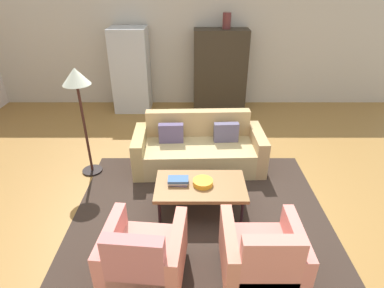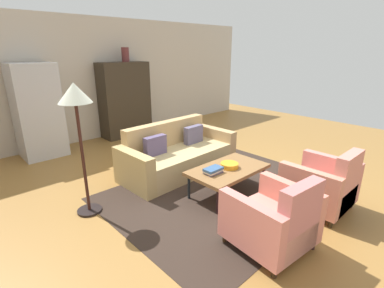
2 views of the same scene
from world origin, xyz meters
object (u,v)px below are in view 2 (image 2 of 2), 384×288
Objects in this scene: cabinet at (125,100)px; refrigerator at (37,111)px; coffee_table at (228,170)px; floor_lamp at (76,106)px; armchair_left at (275,221)px; fruit_bowl at (229,165)px; vase_tall at (125,55)px; couch at (176,155)px; book_stack at (213,170)px; armchair_right at (324,186)px.

refrigerator is at bearing -177.03° from cabinet.
coffee_table is 2.26m from floor_lamp.
armchair_left is 1.33m from fruit_bowl.
armchair_left is at bearing -117.47° from coffee_table.
vase_tall is (0.60, 3.76, 1.51)m from fruit_bowl.
floor_lamp is at bearing 152.12° from fruit_bowl.
armchair_left reaches higher than fruit_bowl.
refrigerator reaches higher than armchair_left.
cabinet is at bearing -103.63° from couch.
couch is 8.00× the size of fruit_bowl.
floor_lamp reaches higher than book_stack.
armchair_left is 1.21m from armchair_right.
fruit_bowl is at bearing -67.46° from refrigerator.
book_stack is 3.85m from cabinet.
floor_lamp is at bearing -95.55° from refrigerator.
floor_lamp is (-2.38, -2.82, -0.52)m from vase_tall.
floor_lamp is (-1.75, -0.24, 1.16)m from couch.
cabinet is 1.07m from vase_tall.
couch is at bearing 104.37° from armchair_right.
armchair_left is 2.66× the size of vase_tall.
refrigerator reaches higher than floor_lamp.
armchair_left is 1.24m from book_stack.
cabinet is at bearing 90.82° from armchair_right.
armchair_right is 3.35m from floor_lamp.
couch is 1.77× the size of coffee_table.
book_stack is at bearing -103.91° from vase_tall.
couch is at bearing -101.67° from cabinet.
vase_tall is (0.10, -0.00, 1.07)m from cabinet.
vase_tall is (0.03, 4.93, 1.62)m from armchair_right.
armchair_left is 0.49× the size of cabinet.
floor_lamp is at bearing 151.71° from coffee_table.
coffee_table is 0.70× the size of floor_lamp.
fruit_bowl is (0.64, 1.17, 0.11)m from armchair_left.
armchair_right is 0.48× the size of refrigerator.
armchair_right is 5.19m from vase_tall.
coffee_table is 4.13m from vase_tall.
coffee_table is at bearing -99.50° from vase_tall.
couch is at bearing 90.14° from coffee_table.
armchair_right is 4.96m from cabinet.
floor_lamp is (-2.35, 2.11, 1.10)m from armchair_right.
coffee_table is 3.63× the size of vase_tall.
armchair_right is at bearing 5.36° from armchair_left.
floor_lamp reaches higher than fruit_bowl.
armchair_left is 5.33m from vase_tall.
coffee_table is at bearing -67.87° from refrigerator.
coffee_table is 1.31m from armchair_left.
coffee_table is 3.99m from refrigerator.
cabinet reaches higher than book_stack.
coffee_table is at bearing -5.03° from book_stack.
armchair_right reaches higher than couch.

